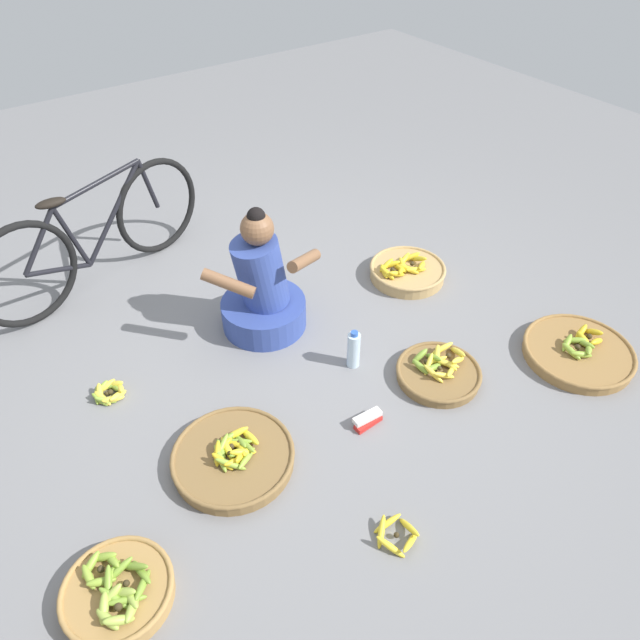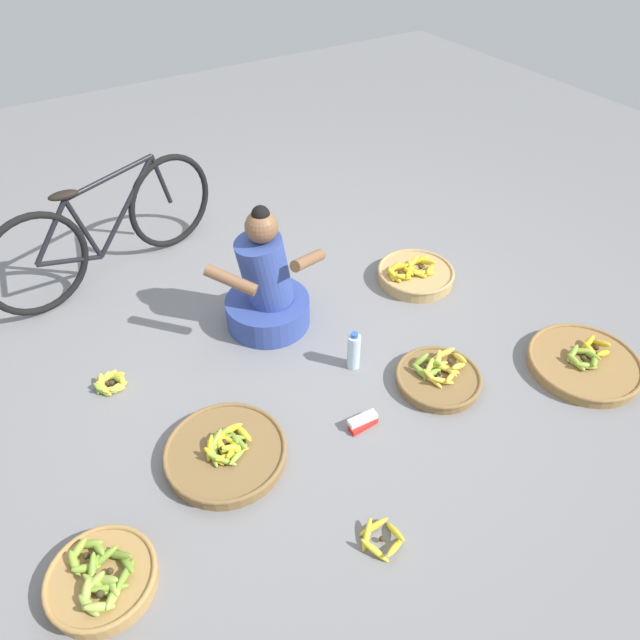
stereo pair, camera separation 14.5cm
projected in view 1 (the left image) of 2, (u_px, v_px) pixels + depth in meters
ground_plane at (301, 346)px, 3.50m from camera, size 10.00×10.00×0.00m
vendor_woman_front at (262, 291)px, 3.48m from camera, size 0.74×0.52×0.83m
bicycle_leaning at (96, 236)px, 3.77m from camera, size 1.64×0.55×0.73m
banana_basket_front_right at (578, 352)px, 3.41m from camera, size 0.64×0.64×0.13m
banana_basket_near_vendor at (233, 457)px, 2.84m from camera, size 0.61×0.61×0.15m
banana_basket_front_center at (438, 372)px, 3.28m from camera, size 0.48×0.48×0.13m
banana_basket_back_right at (407, 271)px, 3.99m from camera, size 0.52×0.52×0.16m
banana_basket_mid_left at (118, 591)px, 2.34m from camera, size 0.46×0.46×0.16m
loose_bananas_back_center at (109, 393)px, 3.18m from camera, size 0.20×0.19×0.08m
loose_bananas_front_left at (396, 534)px, 2.55m from camera, size 0.21×0.21×0.09m
water_bottle at (354, 350)px, 3.31m from camera, size 0.08×0.08×0.25m
packet_carton_stack at (368, 420)px, 3.04m from camera, size 0.17×0.07×0.06m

